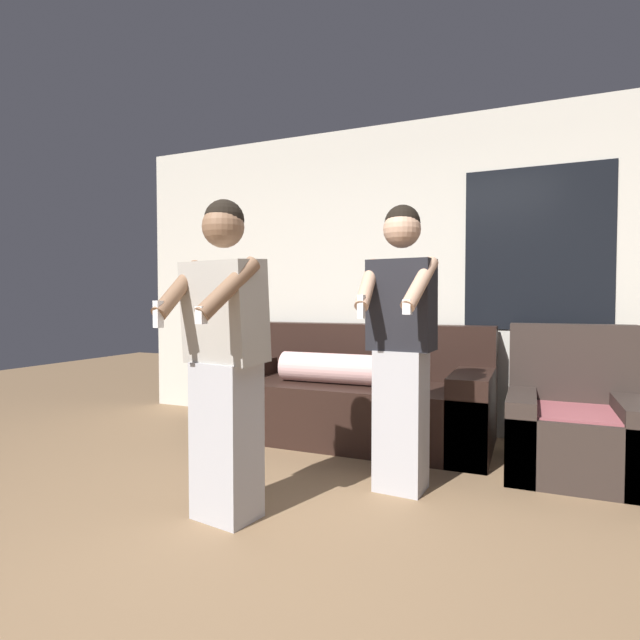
# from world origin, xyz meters

# --- Properties ---
(ground_plane) EXTENTS (14.00, 14.00, 0.00)m
(ground_plane) POSITION_xyz_m (0.00, 0.00, 0.00)
(ground_plane) COLOR #846647
(wall_back) EXTENTS (5.57, 0.07, 2.70)m
(wall_back) POSITION_xyz_m (0.02, 2.80, 1.35)
(wall_back) COLOR beige
(wall_back) RESTS_ON ground_plane
(couch) EXTENTS (2.20, 0.94, 0.93)m
(couch) POSITION_xyz_m (-0.35, 2.29, 0.33)
(couch) COLOR black
(couch) RESTS_ON ground_plane
(armchair) EXTENTS (0.81, 0.84, 0.97)m
(armchair) POSITION_xyz_m (1.26, 2.08, 0.31)
(armchair) COLOR #332823
(armchair) RESTS_ON ground_plane
(side_table) EXTENTS (0.51, 0.36, 0.84)m
(side_table) POSITION_xyz_m (-1.81, 2.56, 0.56)
(side_table) COLOR #332319
(side_table) RESTS_ON ground_plane
(person_left) EXTENTS (0.47, 0.52, 1.65)m
(person_left) POSITION_xyz_m (-0.46, 0.58, 0.84)
(person_left) COLOR #B2B2B7
(person_left) RESTS_ON ground_plane
(person_right) EXTENTS (0.44, 0.48, 1.70)m
(person_right) POSITION_xyz_m (0.28, 1.32, 0.88)
(person_right) COLOR #B2B2B7
(person_right) RESTS_ON ground_plane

